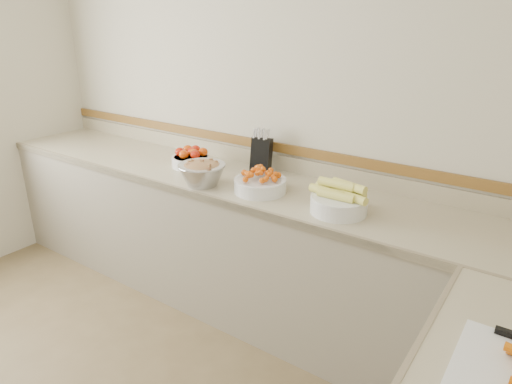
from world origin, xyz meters
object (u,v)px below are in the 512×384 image
Objects in this scene: cherry_tomato_bowl at (260,183)px; corn_bowl at (339,200)px; knife_block at (261,154)px; tomato_bowl at (191,158)px; rhubarb_bowl at (202,172)px.

cherry_tomato_bowl is 0.50m from corn_bowl.
corn_bowl is (0.70, -0.31, -0.05)m from knife_block.
tomato_bowl is at bearing 168.70° from cherry_tomato_bowl.
tomato_bowl is at bearing 172.95° from corn_bowl.
knife_block reaches higher than tomato_bowl.
tomato_bowl is 1.16m from corn_bowl.
corn_bowl is 1.15× the size of rhubarb_bowl.
knife_block is 1.04× the size of rhubarb_bowl.
cherry_tomato_bowl is at bearing 178.61° from corn_bowl.
corn_bowl reaches higher than rhubarb_bowl.
knife_block reaches higher than cherry_tomato_bowl.
rhubarb_bowl is at bearing -109.53° from knife_block.
cherry_tomato_bowl is (0.20, -0.30, -0.06)m from knife_block.
rhubarb_bowl is (0.31, -0.24, 0.03)m from tomato_bowl.
knife_block reaches higher than rhubarb_bowl.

